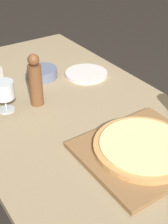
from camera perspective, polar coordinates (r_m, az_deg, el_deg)
name	(u,v)px	position (r m, az deg, el deg)	size (l,w,h in m)	color
dining_table	(79,135)	(1.25, -0.96, -4.22)	(0.80, 1.67, 0.76)	#9E8966
cutting_board	(142,151)	(1.04, 10.59, -7.01)	(0.39, 0.34, 0.02)	olive
pizza	(143,146)	(1.02, 10.71, -6.14)	(0.32, 0.32, 0.02)	tan
pepper_mill	(35,81)	(1.23, -8.86, 5.57)	(0.05, 0.05, 0.22)	brown
wine_glass	(4,91)	(1.22, -14.49, 3.77)	(0.08, 0.08, 0.13)	silver
small_bowl	(42,73)	(1.48, -7.66, 7.11)	(0.14, 0.14, 0.05)	slate
dinner_plate	(86,74)	(1.49, 0.43, 7.02)	(0.20, 0.20, 0.01)	white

